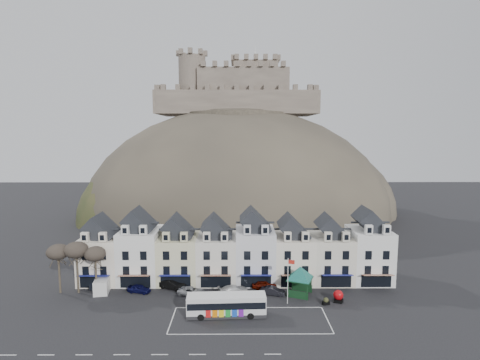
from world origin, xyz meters
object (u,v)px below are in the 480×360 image
(bus, at_px, (226,304))
(bus_shelter, at_px, (300,273))
(car_black, at_px, (172,284))
(red_buoy, at_px, (338,296))
(white_van, at_px, (103,284))
(flagpole, at_px, (288,278))
(car_white, at_px, (233,290))
(car_maroon, at_px, (264,284))
(car_charcoal, at_px, (273,291))
(car_silver, at_px, (192,291))
(car_navy, at_px, (139,289))

(bus, xyz_separation_m, bus_shelter, (11.74, 6.99, 1.94))
(car_black, bearing_deg, bus, -111.15)
(red_buoy, height_order, white_van, white_van)
(flagpole, bearing_deg, car_white, 157.43)
(bus_shelter, xyz_separation_m, car_maroon, (-5.62, 2.50, -2.99))
(car_white, bearing_deg, white_van, 65.48)
(white_van, distance_m, car_white, 21.92)
(white_van, bearing_deg, car_white, -13.42)
(car_white, bearing_deg, car_charcoal, -113.56)
(white_van, distance_m, car_maroon, 27.08)
(bus, xyz_separation_m, white_van, (-20.94, 8.83, -0.61))
(red_buoy, xyz_separation_m, car_black, (-26.80, 5.05, -0.19))
(red_buoy, xyz_separation_m, flagpole, (-7.92, -0.56, 3.16))
(flagpole, relative_size, car_silver, 1.62)
(car_silver, relative_size, car_maroon, 1.06)
(car_white, distance_m, car_maroon, 5.63)
(bus, bearing_deg, car_navy, 148.94)
(car_silver, bearing_deg, car_white, -72.53)
(car_navy, xyz_separation_m, car_white, (15.60, -0.67, 0.06))
(bus_shelter, relative_size, red_buoy, 3.65)
(bus_shelter, relative_size, car_black, 1.46)
(red_buoy, distance_m, car_charcoal, 10.35)
(bus, height_order, flagpole, flagpole)
(car_silver, bearing_deg, bus_shelter, -75.09)
(car_navy, distance_m, car_charcoal, 22.02)
(flagpole, bearing_deg, car_charcoal, 123.10)
(white_van, height_order, car_white, white_van)
(car_black, height_order, car_silver, car_black)
(bus_shelter, bearing_deg, car_silver, -157.76)
(car_white, bearing_deg, bus, 152.24)
(red_buoy, bearing_deg, white_van, 173.34)
(car_white, height_order, car_maroon, car_white)
(bus_shelter, xyz_separation_m, car_white, (-10.82, 0.33, -2.99))
(car_silver, relative_size, car_white, 0.90)
(white_van, distance_m, car_black, 11.49)
(bus, height_order, bus_shelter, bus_shelter)
(car_black, distance_m, car_charcoal, 16.97)
(car_black, relative_size, car_maroon, 1.13)
(red_buoy, bearing_deg, car_black, 169.33)
(bus_shelter, height_order, white_van, bus_shelter)
(bus, distance_m, car_black, 13.39)
(red_buoy, distance_m, car_maroon, 12.32)
(red_buoy, bearing_deg, bus_shelter, 154.75)
(bus_shelter, bearing_deg, car_maroon, 178.39)
(white_van, relative_size, car_charcoal, 1.34)
(flagpole, height_order, car_silver, flagpole)
(bus, xyz_separation_m, car_white, (0.92, 7.33, -1.04))
(white_van, distance_m, car_charcoal, 28.33)
(bus, xyz_separation_m, car_black, (-9.48, 9.41, -0.98))
(flagpole, relative_size, car_charcoal, 1.81)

